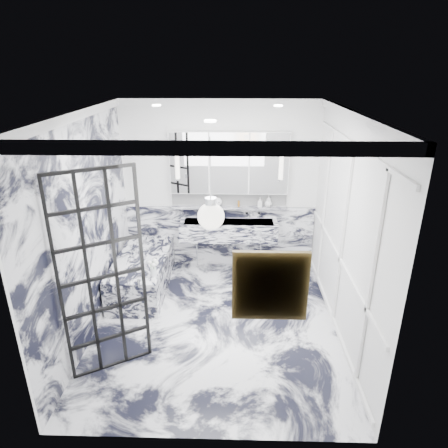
{
  "coord_description": "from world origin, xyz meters",
  "views": [
    {
      "loc": [
        0.24,
        -4.53,
        3.3
      ],
      "look_at": [
        0.1,
        0.5,
        1.26
      ],
      "focal_mm": 32.0,
      "sensor_mm": 36.0,
      "label": 1
    }
  ],
  "objects_px": {
    "mirror_cabinet": "(229,163)",
    "bathtub": "(143,273)",
    "crittall_door": "(103,277)",
    "trough_sink": "(229,230)"
  },
  "relations": [
    {
      "from": "crittall_door",
      "to": "trough_sink",
      "type": "distance_m",
      "value": 2.76
    },
    {
      "from": "mirror_cabinet",
      "to": "bathtub",
      "type": "height_order",
      "value": "mirror_cabinet"
    },
    {
      "from": "trough_sink",
      "to": "bathtub",
      "type": "relative_size",
      "value": 0.97
    },
    {
      "from": "mirror_cabinet",
      "to": "bathtub",
      "type": "distance_m",
      "value": 2.2
    },
    {
      "from": "mirror_cabinet",
      "to": "bathtub",
      "type": "bearing_deg",
      "value": -147.94
    },
    {
      "from": "mirror_cabinet",
      "to": "bathtub",
      "type": "xyz_separation_m",
      "value": [
        -1.32,
        -0.83,
        -1.54
      ]
    },
    {
      "from": "crittall_door",
      "to": "bathtub",
      "type": "distance_m",
      "value": 1.95
    },
    {
      "from": "crittall_door",
      "to": "mirror_cabinet",
      "type": "bearing_deg",
      "value": 33.08
    },
    {
      "from": "bathtub",
      "to": "trough_sink",
      "type": "bearing_deg",
      "value": 26.48
    },
    {
      "from": "crittall_door",
      "to": "trough_sink",
      "type": "height_order",
      "value": "crittall_door"
    }
  ]
}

